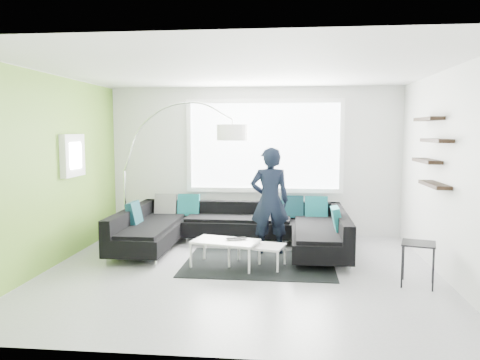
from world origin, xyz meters
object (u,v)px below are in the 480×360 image
object	(u,v)px
person	(270,201)
arc_lamp	(124,171)
side_table	(418,264)
coffee_table	(241,254)
laptop	(237,239)
sectional_sofa	(233,230)

from	to	relation	value
person	arc_lamp	bearing A→B (deg)	-24.38
side_table	coffee_table	bearing A→B (deg)	165.70
arc_lamp	person	world-z (taller)	arc_lamp
arc_lamp	laptop	size ratio (longest dim) A/B	6.93
side_table	laptop	bearing A→B (deg)	166.02
person	laptop	size ratio (longest dim) A/B	4.78
sectional_sofa	laptop	bearing A→B (deg)	-79.34
person	side_table	bearing A→B (deg)	136.31
sectional_sofa	laptop	distance (m)	0.92
sectional_sofa	person	bearing A→B (deg)	-8.34
side_table	laptop	distance (m)	2.47
arc_lamp	laptop	bearing A→B (deg)	-25.55
laptop	side_table	bearing A→B (deg)	-35.34
arc_lamp	side_table	distance (m)	5.23
coffee_table	side_table	xyz separation A→B (m)	(2.34, -0.60, 0.08)
laptop	person	bearing A→B (deg)	39.95
sectional_sofa	coffee_table	world-z (taller)	sectional_sofa
side_table	laptop	world-z (taller)	side_table
coffee_table	arc_lamp	distance (m)	3.00
sectional_sofa	person	size ratio (longest dim) A/B	2.14
arc_lamp	laptop	world-z (taller)	arc_lamp
side_table	sectional_sofa	bearing A→B (deg)	149.69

